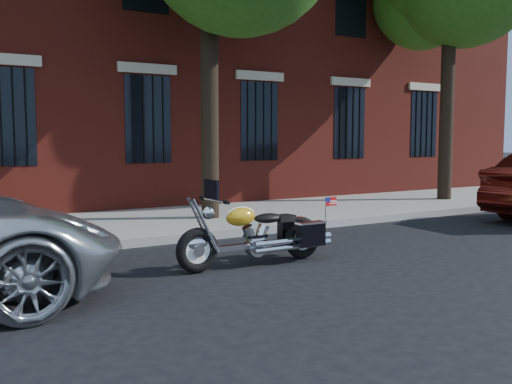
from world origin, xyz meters
TOP-DOWN VIEW (x-y plane):
  - ground at (0.00, 0.00)m, footprint 120.00×120.00m
  - curb at (0.00, 1.38)m, footprint 40.00×0.16m
  - sidewalk at (0.00, 3.26)m, footprint 40.00×3.60m
  - motorcycle at (-0.57, -0.80)m, footprint 2.42×0.70m

SIDE VIEW (x-z plane):
  - ground at x=0.00m, z-range 0.00..0.00m
  - curb at x=0.00m, z-range 0.00..0.15m
  - sidewalk at x=0.00m, z-range 0.00..0.15m
  - motorcycle at x=-0.57m, z-range -0.20..1.02m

